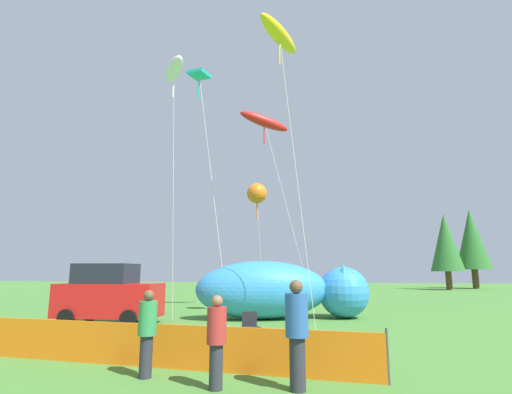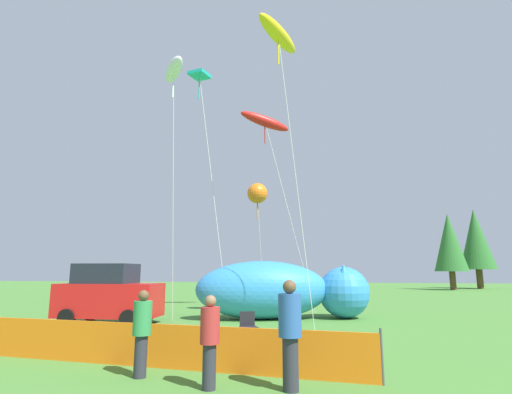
% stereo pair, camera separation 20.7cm
% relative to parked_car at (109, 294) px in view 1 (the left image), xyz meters
% --- Properties ---
extents(ground_plane, '(120.00, 120.00, 0.00)m').
position_rel_parked_car_xyz_m(ground_plane, '(4.00, -2.85, -1.12)').
color(ground_plane, '#477F33').
extents(parked_car, '(4.00, 2.11, 2.31)m').
position_rel_parked_car_xyz_m(parked_car, '(0.00, 0.00, 0.00)').
color(parked_car, red).
rests_on(parked_car, ground).
extents(folding_chair, '(0.63, 0.63, 0.86)m').
position_rel_parked_car_xyz_m(folding_chair, '(6.22, -3.07, -0.61)').
color(folding_chair, black).
rests_on(folding_chair, ground).
extents(inflatable_cat, '(7.69, 4.02, 2.46)m').
position_rel_parked_car_xyz_m(inflatable_cat, '(6.49, 2.71, 0.01)').
color(inflatable_cat, '#338CD8').
rests_on(inflatable_cat, ground).
extents(safety_fence, '(9.73, 1.15, 0.99)m').
position_rel_parked_car_xyz_m(safety_fence, '(4.64, -6.38, -0.67)').
color(safety_fence, orange).
rests_on(safety_fence, ground).
extents(spectator_in_yellow_shirt, '(0.35, 0.35, 1.61)m').
position_rel_parked_car_xyz_m(spectator_in_yellow_shirt, '(6.44, -7.75, -0.24)').
color(spectator_in_yellow_shirt, '#2D2D38').
rests_on(spectator_in_yellow_shirt, ground).
extents(spectator_in_white_shirt, '(0.41, 0.41, 1.88)m').
position_rel_parked_car_xyz_m(spectator_in_white_shirt, '(7.86, -7.59, -0.10)').
color(spectator_in_white_shirt, '#2D2D38').
rests_on(spectator_in_white_shirt, ground).
extents(spectator_in_black_shirt, '(0.36, 0.36, 1.66)m').
position_rel_parked_car_xyz_m(spectator_in_black_shirt, '(4.89, -7.22, -0.21)').
color(spectator_in_black_shirt, '#2D2D38').
rests_on(spectator_in_black_shirt, ground).
extents(kite_yellow_hero, '(2.01, 3.09, 11.74)m').
position_rel_parked_car_xyz_m(kite_yellow_hero, '(6.90, -0.43, 10.21)').
color(kite_yellow_hero, silver).
rests_on(kite_yellow_hero, ground).
extents(kite_red_lizard, '(4.03, 1.76, 11.02)m').
position_rel_parked_car_xyz_m(kite_red_lizard, '(5.33, 6.13, 9.16)').
color(kite_red_lizard, silver).
rests_on(kite_red_lizard, ground).
extents(kite_white_ghost, '(1.71, 1.94, 11.26)m').
position_rel_parked_car_xyz_m(kite_white_ghost, '(2.14, 0.46, 9.58)').
color(kite_white_ghost, silver).
rests_on(kite_white_ghost, ground).
extents(kite_orange_flower, '(1.02, 1.38, 6.40)m').
position_rel_parked_car_xyz_m(kite_orange_flower, '(5.18, 4.52, 4.75)').
color(kite_orange_flower, silver).
rests_on(kite_orange_flower, ground).
extents(kite_teal_diamond, '(2.44, 1.41, 11.91)m').
position_rel_parked_car_xyz_m(kite_teal_diamond, '(2.51, 3.00, 10.37)').
color(kite_teal_diamond, silver).
rests_on(kite_teal_diamond, ground).
extents(horizon_tree_east, '(3.47, 3.47, 8.28)m').
position_rel_parked_car_xyz_m(horizon_tree_east, '(21.78, 31.91, 3.97)').
color(horizon_tree_east, brown).
rests_on(horizon_tree_east, ground).
extents(horizon_tree_west, '(3.87, 3.87, 9.23)m').
position_rel_parked_car_xyz_m(horizon_tree_west, '(25.76, 35.62, 4.55)').
color(horizon_tree_west, brown).
rests_on(horizon_tree_west, ground).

